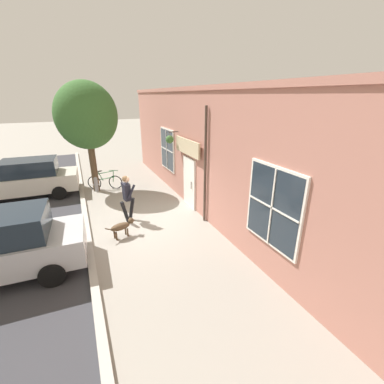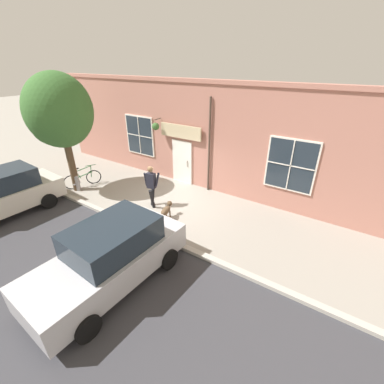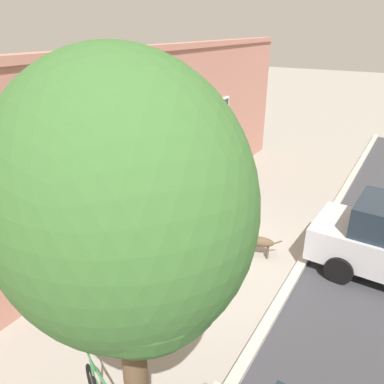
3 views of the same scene
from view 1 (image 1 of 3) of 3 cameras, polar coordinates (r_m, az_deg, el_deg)
The scene contains 8 objects.
ground_plane at distance 9.83m, azimuth -10.50°, elevation -6.66°, with size 90.00×90.00×0.00m, color gray.
storefront_facade at distance 9.77m, azimuth 2.09°, elevation 8.46°, with size 0.95×18.00×4.77m.
pedestrian_walking at distance 9.63m, azimuth -14.27°, elevation -0.45°, with size 0.60×0.55×1.79m.
dog_on_leash at distance 8.89m, azimuth -15.25°, elevation -7.31°, with size 1.05×0.43×0.62m.
street_tree_by_curb at distance 12.98m, azimuth -22.63°, elevation 14.85°, with size 2.74×2.46×5.11m.
leaning_bicycle at distance 13.67m, azimuth -18.77°, elevation 2.21°, with size 1.62×0.73×1.00m.
parked_car_nearest_curb at distance 13.96m, azimuth -32.66°, elevation 2.52°, with size 4.38×2.09×1.75m.
fire_hydrant at distance 13.46m, azimuth -20.56°, elevation 1.79°, with size 0.34×0.20×0.77m.
Camera 1 is at (1.90, 8.55, 4.46)m, focal length 24.00 mm.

